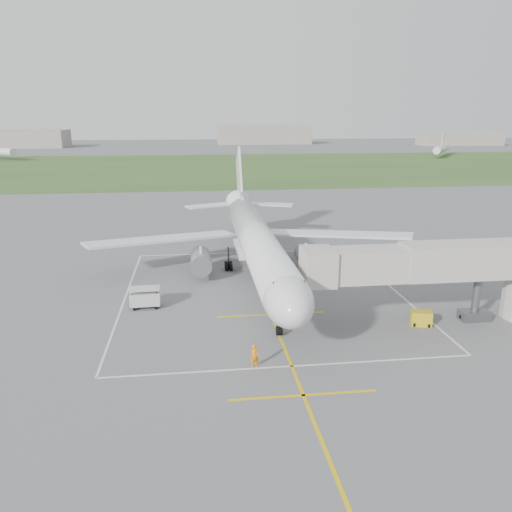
{
  "coord_description": "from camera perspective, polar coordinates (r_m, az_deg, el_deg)",
  "views": [
    {
      "loc": [
        -6.73,
        -52.55,
        17.77
      ],
      "look_at": [
        -0.65,
        -4.0,
        4.0
      ],
      "focal_mm": 35.0,
      "sensor_mm": 36.0,
      "label": 1
    }
  ],
  "objects": [
    {
      "name": "ground",
      "position": [
        55.88,
        0.15,
        -2.82
      ],
      "size": [
        700.0,
        700.0,
        0.0
      ],
      "primitive_type": "plane",
      "color": "#5D5D60",
      "rests_on": "ground"
    },
    {
      "name": "grass_strip",
      "position": [
        183.54,
        -5.08,
        10.11
      ],
      "size": [
        700.0,
        120.0,
        0.02
      ],
      "primitive_type": "cube",
      "color": "#335123",
      "rests_on": "ground"
    },
    {
      "name": "apron_markings",
      "position": [
        50.44,
        0.99,
        -4.9
      ],
      "size": [
        28.2,
        60.0,
        0.01
      ],
      "color": "gold",
      "rests_on": "ground"
    },
    {
      "name": "airliner",
      "position": [
        55.36,
        0.06,
        1.74
      ],
      "size": [
        38.93,
        46.75,
        13.52
      ],
      "color": "silver",
      "rests_on": "ground"
    },
    {
      "name": "jet_bridge",
      "position": [
        46.89,
        21.82,
        -1.57
      ],
      "size": [
        23.4,
        5.0,
        7.2
      ],
      "color": "#A7A097",
      "rests_on": "ground"
    },
    {
      "name": "gpu_unit",
      "position": [
        46.44,
        18.36,
        -6.76
      ],
      "size": [
        2.02,
        1.66,
        1.32
      ],
      "rotation": [
        0.0,
        0.0,
        -0.3
      ],
      "color": "gold",
      "rests_on": "ground"
    },
    {
      "name": "baggage_cart",
      "position": [
        49.07,
        -12.55,
        -4.66
      ],
      "size": [
        2.86,
        1.76,
        1.96
      ],
      "rotation": [
        0.0,
        0.0,
        0.02
      ],
      "color": "#BDBDBD",
      "rests_on": "ground"
    },
    {
      "name": "ramp_worker_nose",
      "position": [
        37.11,
        -0.15,
        -11.36
      ],
      "size": [
        0.7,
        0.52,
        1.75
      ],
      "primitive_type": "imported",
      "rotation": [
        0.0,
        0.0,
        0.18
      ],
      "color": "orange",
      "rests_on": "ground"
    },
    {
      "name": "ramp_worker_wing",
      "position": [
        58.3,
        -6.87,
        -1.24
      ],
      "size": [
        1.05,
        0.96,
        1.75
      ],
      "primitive_type": "imported",
      "rotation": [
        0.0,
        0.0,
        2.71
      ],
      "color": "#E43B07",
      "rests_on": "ground"
    },
    {
      "name": "distant_hangars",
      "position": [
        318.13,
        -9.07,
        13.26
      ],
      "size": [
        345.0,
        49.0,
        12.0
      ],
      "color": "gray",
      "rests_on": "ground"
    },
    {
      "name": "distant_aircraft",
      "position": [
        223.05,
        -3.64,
        12.04
      ],
      "size": [
        221.73,
        31.97,
        8.85
      ],
      "color": "silver",
      "rests_on": "ground"
    }
  ]
}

